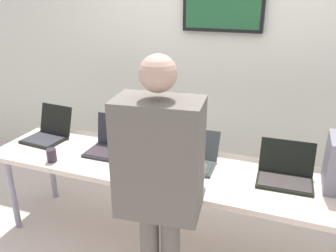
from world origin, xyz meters
The scene contains 9 objects.
ground centered at (0.00, 0.00, -0.02)m, with size 8.00×8.00×0.04m, color beige.
back_wall centered at (0.00, 1.13, 1.35)m, with size 8.00×0.11×2.69m.
workbench centered at (0.00, 0.00, 0.67)m, with size 2.85×0.70×0.72m.
laptop_station_0 centered at (-1.16, 0.09, 0.78)m, with size 0.35×0.36×0.26m.
laptop_station_1 centered at (-0.54, 0.06, 0.78)m, with size 0.33×0.31×0.27m.
laptop_station_2 centered at (0.13, 0.08, 0.77)m, with size 0.34×0.34×0.22m.
laptop_station_3 centered at (0.78, 0.08, 0.78)m, with size 0.37×0.32×0.24m.
person centered at (0.15, -0.62, 1.00)m, with size 0.48×0.62×1.65m.
coffee_mug centered at (-0.87, -0.25, 0.77)m, with size 0.07×0.07×0.10m.
Camera 1 is at (0.75, -2.08, 1.92)m, focal length 36.69 mm.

